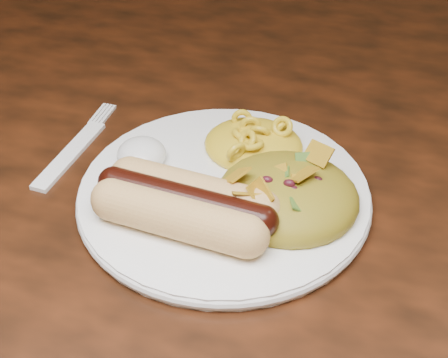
% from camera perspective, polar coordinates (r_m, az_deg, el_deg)
% --- Properties ---
extents(table, '(1.60, 0.90, 0.75)m').
position_cam_1_polar(table, '(0.66, 2.14, -4.09)').
color(table, '#471D0B').
rests_on(table, floor).
extents(plate, '(0.28, 0.28, 0.01)m').
position_cam_1_polar(plate, '(0.54, 0.00, -1.31)').
color(plate, white).
rests_on(plate, table).
extents(hotdog, '(0.12, 0.07, 0.03)m').
position_cam_1_polar(hotdog, '(0.50, -3.21, -2.09)').
color(hotdog, '#F8DC7F').
rests_on(hotdog, plate).
extents(mac_and_cheese, '(0.10, 0.09, 0.03)m').
position_cam_1_polar(mac_and_cheese, '(0.57, 2.51, 3.80)').
color(mac_and_cheese, gold).
rests_on(mac_and_cheese, plate).
extents(sour_cream, '(0.05, 0.05, 0.02)m').
position_cam_1_polar(sour_cream, '(0.56, -6.91, 2.38)').
color(sour_cream, white).
rests_on(sour_cream, plate).
extents(taco_salad, '(0.11, 0.10, 0.05)m').
position_cam_1_polar(taco_salad, '(0.52, 5.37, -0.53)').
color(taco_salad, '#BD681B').
rests_on(taco_salad, plate).
extents(fork, '(0.03, 0.14, 0.00)m').
position_cam_1_polar(fork, '(0.60, -12.72, 1.96)').
color(fork, white).
rests_on(fork, table).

